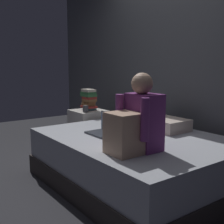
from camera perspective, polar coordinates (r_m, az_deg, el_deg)
ground_plane at (r=3.14m, az=-2.35°, el=-14.03°), size 8.00×8.00×0.00m
wall_back at (r=3.69m, az=13.43°, el=10.74°), size 5.60×0.10×2.70m
bed at (r=3.07m, az=4.46°, el=-9.46°), size 2.00×1.50×0.52m
nightstand at (r=4.21m, az=-4.63°, el=-3.67°), size 0.44×0.46×0.60m
person_sitting at (r=2.43m, az=4.73°, el=-1.94°), size 0.39×0.44×0.66m
laptop at (r=3.05m, az=-1.40°, el=-3.31°), size 0.32×0.23×0.22m
pillow at (r=3.32m, az=9.81°, el=-2.23°), size 0.56×0.36×0.13m
book_stack at (r=4.15m, az=-4.55°, el=2.51°), size 0.24×0.16×0.30m
mug at (r=3.97m, az=-5.17°, el=0.61°), size 0.08×0.08×0.09m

